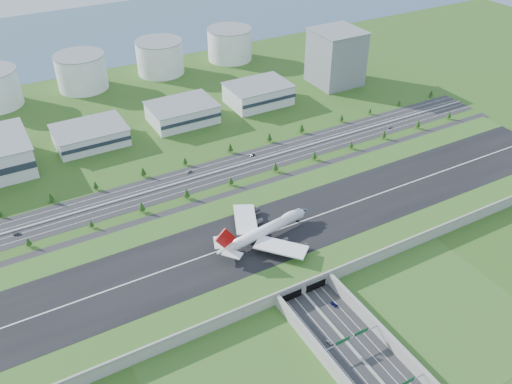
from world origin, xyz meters
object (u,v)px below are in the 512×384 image
car_5 (252,155)px  car_0 (329,342)px  office_tower (336,57)px  car_6 (390,127)px  car_2 (334,304)px  car_7 (188,171)px  boeing_747 (265,230)px  car_4 (17,234)px

car_5 → car_0: bearing=-15.4°
office_tower → car_6: office_tower is taller
car_2 → car_7: car_7 is taller
boeing_747 → car_2: size_ratio=15.80×
car_0 → car_7: (2.09, 192.92, 0.13)m
boeing_747 → car_6: bearing=17.2°
boeing_747 → car_4: bearing=137.2°
car_2 → car_4: size_ratio=0.95×
office_tower → car_5: size_ratio=12.87×
boeing_747 → car_4: boeing_747 is taller
boeing_747 → car_6: (182.26, 89.17, -13.73)m
car_2 → car_4: bearing=-58.5°
office_tower → car_4: 354.50m
office_tower → car_5: 177.29m
car_0 → car_2: car_0 is taller
car_4 → car_5: size_ratio=1.16×
car_0 → car_5: 199.78m
car_5 → car_6: size_ratio=0.89×
car_5 → car_6: car_5 is taller
office_tower → car_7: size_ratio=9.60×
office_tower → car_4: size_ratio=11.10×
office_tower → car_6: 113.46m
car_4 → car_6: 320.27m
car_4 → car_7: bearing=-64.9°
car_4 → car_7: (131.26, 15.95, -0.01)m
office_tower → boeing_747: 281.41m
car_6 → car_7: 190.00m
office_tower → car_5: bearing=-148.6°
boeing_747 → car_7: boeing_747 is taller
boeing_747 → car_0: 85.77m
car_0 → car_4: car_4 is taller
office_tower → car_2: 324.03m
car_2 → car_4: car_4 is taller
car_2 → car_7: size_ratio=0.82×
car_7 → boeing_747: bearing=-12.2°
car_0 → car_4: 219.09m
car_2 → car_6: bearing=-150.5°
car_0 → car_4: size_ratio=0.83×
car_4 → car_7: car_4 is taller
boeing_747 → car_2: boeing_747 is taller
boeing_747 → car_4: size_ratio=14.99×
boeing_747 → car_5: size_ratio=17.38×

